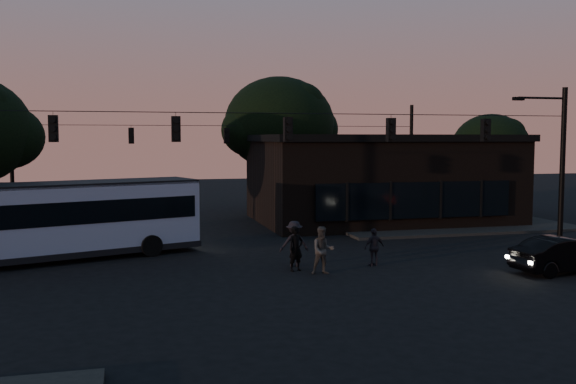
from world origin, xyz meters
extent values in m
plane|color=black|center=(0.00, 0.00, 0.00)|extent=(120.00, 120.00, 0.00)
cube|color=black|center=(12.00, 14.00, 0.07)|extent=(14.00, 10.00, 0.15)
cube|color=black|center=(9.00, 16.00, 2.50)|extent=(15.00, 10.00, 5.00)
cube|color=black|center=(9.00, 16.00, 5.20)|extent=(15.40, 10.40, 0.40)
cube|color=black|center=(9.00, 10.88, 1.80)|extent=(11.50, 0.18, 2.00)
cylinder|color=black|center=(4.00, 22.00, 2.00)|extent=(0.44, 0.44, 4.00)
ellipsoid|color=black|center=(4.00, 22.00, 6.20)|extent=(7.60, 7.60, 6.46)
cylinder|color=black|center=(18.00, 18.00, 1.50)|extent=(0.44, 0.44, 3.00)
ellipsoid|color=black|center=(18.00, 18.00, 4.65)|extent=(5.20, 5.20, 4.42)
cylinder|color=black|center=(13.00, 4.00, 3.75)|extent=(0.24, 0.24, 7.50)
cylinder|color=black|center=(0.00, 4.00, 6.20)|extent=(26.00, 0.03, 0.03)
cube|color=black|center=(-9.00, 4.00, 5.55)|extent=(0.34, 0.30, 1.00)
cube|color=black|center=(-4.50, 4.00, 5.55)|extent=(0.34, 0.30, 1.00)
cube|color=black|center=(0.00, 4.00, 5.55)|extent=(0.34, 0.30, 1.00)
cube|color=black|center=(4.50, 4.00, 5.55)|extent=(0.34, 0.30, 1.00)
cube|color=black|center=(9.00, 4.00, 5.55)|extent=(0.34, 0.30, 1.00)
cylinder|color=black|center=(-13.00, 20.00, 3.75)|extent=(0.24, 0.24, 7.50)
cylinder|color=black|center=(13.00, 20.00, 3.75)|extent=(0.24, 0.24, 7.50)
cylinder|color=black|center=(0.00, 20.00, 6.00)|extent=(26.00, 0.03, 0.03)
cube|color=black|center=(-6.00, 20.00, 5.35)|extent=(0.34, 0.30, 1.00)
cube|color=black|center=(0.00, 20.00, 5.35)|extent=(0.34, 0.30, 1.00)
cube|color=black|center=(6.00, 20.00, 5.35)|extent=(0.34, 0.30, 1.00)
cube|color=#949CBD|center=(-9.13, 7.31, 1.86)|extent=(11.91, 6.31, 2.76)
cube|color=black|center=(-9.13, 7.31, 2.12)|extent=(11.48, 6.19, 0.96)
cube|color=black|center=(-9.13, 7.31, 3.24)|extent=(11.91, 6.31, 0.16)
cube|color=black|center=(-9.13, 7.31, 0.37)|extent=(12.03, 6.40, 0.27)
cylinder|color=black|center=(-5.38, 7.19, 0.48)|extent=(0.99, 0.56, 0.96)
cylinder|color=black|center=(-6.24, 9.71, 0.48)|extent=(0.99, 0.56, 0.96)
imported|color=black|center=(9.97, -0.29, 0.70)|extent=(4.38, 1.85, 1.41)
imported|color=black|center=(-0.03, 2.64, 0.88)|extent=(0.75, 0.62, 1.77)
imported|color=#363431|center=(0.82, 1.84, 0.92)|extent=(0.96, 0.78, 1.84)
imported|color=black|center=(3.32, 2.81, 0.77)|extent=(0.96, 0.54, 1.54)
imported|color=black|center=(0.15, 3.56, 0.93)|extent=(1.22, 0.73, 1.85)
camera|label=1|loc=(-6.50, -21.31, 5.20)|focal=40.00mm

